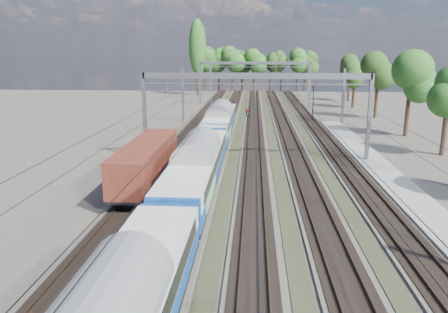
# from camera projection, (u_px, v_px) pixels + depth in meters

# --- Properties ---
(track_bed) EXTENTS (21.00, 130.00, 0.34)m
(track_bed) POSITION_uv_depth(u_px,v_px,m) (254.00, 133.00, 60.32)
(track_bed) COLOR #47423A
(track_bed) RESTS_ON ground
(platform) EXTENTS (3.00, 70.00, 0.30)m
(platform) POSITION_uv_depth(u_px,v_px,m) (403.00, 191.00, 35.28)
(platform) COLOR gray
(platform) RESTS_ON ground
(catenary) EXTENTS (25.65, 130.00, 9.00)m
(catenary) POSITION_uv_depth(u_px,v_px,m) (257.00, 83.00, 66.26)
(catenary) COLOR slate
(catenary) RESTS_ON ground
(tree_belt) EXTENTS (39.33, 100.38, 12.04)m
(tree_belt) POSITION_uv_depth(u_px,v_px,m) (284.00, 63.00, 106.60)
(tree_belt) COLOR black
(tree_belt) RESTS_ON ground
(poplar) EXTENTS (4.40, 4.40, 19.04)m
(poplar) POSITION_uv_depth(u_px,v_px,m) (198.00, 48.00, 109.88)
(poplar) COLOR black
(poplar) RESTS_ON ground
(emu_train) EXTENTS (3.20, 67.59, 4.68)m
(emu_train) POSITION_uv_depth(u_px,v_px,m) (197.00, 162.00, 33.86)
(emu_train) COLOR black
(emu_train) RESTS_ON ground
(freight_boxcar) EXTENTS (2.88, 13.90, 3.59)m
(freight_boxcar) POSITION_uv_depth(u_px,v_px,m) (146.00, 161.00, 36.32)
(freight_boxcar) COLOR black
(freight_boxcar) RESTS_ON ground
(worker) EXTENTS (0.60, 0.71, 1.66)m
(worker) POSITION_uv_depth(u_px,v_px,m) (269.00, 95.00, 104.77)
(worker) COLOR black
(worker) RESTS_ON ground
(signal_near) EXTENTS (0.38, 0.34, 5.60)m
(signal_near) POSITION_uv_depth(u_px,v_px,m) (247.00, 129.00, 43.61)
(signal_near) COLOR black
(signal_near) RESTS_ON ground
(signal_far) EXTENTS (0.39, 0.35, 5.82)m
(signal_far) POSITION_uv_depth(u_px,v_px,m) (313.00, 99.00, 69.83)
(signal_far) COLOR black
(signal_far) RESTS_ON ground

